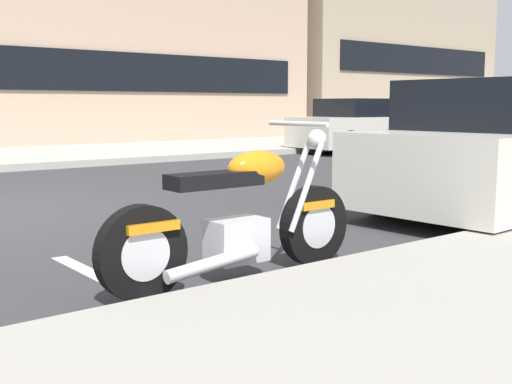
% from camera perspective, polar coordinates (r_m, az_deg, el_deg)
% --- Properties ---
extents(sidewalk_far_curb, '(120.00, 5.00, 0.14)m').
position_cam_1_polar(sidewalk_far_curb, '(20.08, 5.54, 4.45)').
color(sidewalk_far_curb, '#ADA89E').
rests_on(sidewalk_far_curb, ground).
extents(parking_stall_stripe, '(0.12, 2.20, 0.01)m').
position_cam_1_polar(parking_stall_stripe, '(4.44, -12.01, -8.30)').
color(parking_stall_stripe, silver).
rests_on(parking_stall_stripe, ground).
extents(parked_motorcycle, '(2.09, 0.62, 1.10)m').
position_cam_1_polar(parked_motorcycle, '(4.44, -1.47, -2.62)').
color(parked_motorcycle, black).
rests_on(parked_motorcycle, ground).
extents(car_opposite_curb, '(4.19, 2.02, 1.38)m').
position_cam_1_polar(car_opposite_curb, '(17.09, 9.77, 5.79)').
color(car_opposite_curb, beige).
rests_on(car_opposite_curb, ground).
extents(townhouse_mid_block, '(11.63, 11.24, 9.80)m').
position_cam_1_polar(townhouse_mid_block, '(24.65, -15.27, 16.09)').
color(townhouse_mid_block, tan).
rests_on(townhouse_mid_block, ground).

